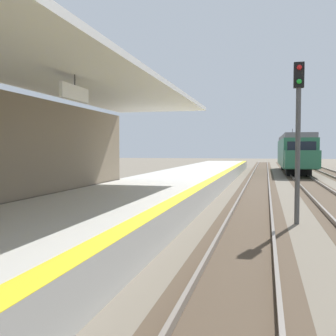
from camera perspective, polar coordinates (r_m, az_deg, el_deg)
name	(u,v)px	position (r m, az deg, el deg)	size (l,w,h in m)	color
station_platform	(116,208)	(13.75, -7.34, -5.62)	(5.00, 80.00, 0.91)	#B7B5AD
track_pair_nearest_platform	(253,208)	(16.88, 11.93, -5.50)	(2.34, 120.00, 0.16)	#4C3D2D
approaching_train	(294,152)	(44.27, 17.48, 2.23)	(2.93, 19.60, 4.76)	#286647
rail_signal_post	(298,126)	(13.66, 17.95, 5.75)	(0.32, 0.34, 5.20)	#4C4C4C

